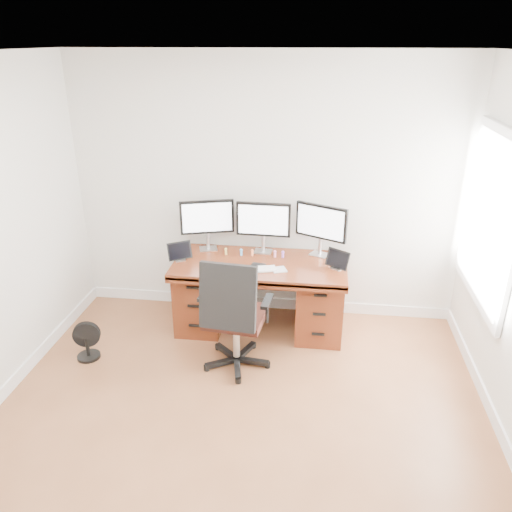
# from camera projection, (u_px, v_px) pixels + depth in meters

# --- Properties ---
(ground) EXTENTS (4.50, 4.50, 0.00)m
(ground) POSITION_uv_depth(u_px,v_px,m) (229.00, 460.00, 3.58)
(ground) COLOR brown
(ground) RESTS_ON ground
(back_wall) EXTENTS (4.00, 0.10, 2.70)m
(back_wall) POSITION_uv_depth(u_px,v_px,m) (266.00, 191.00, 5.09)
(back_wall) COLOR silver
(back_wall) RESTS_ON ground
(desk) EXTENTS (1.70, 0.80, 0.75)m
(desk) POSITION_uv_depth(u_px,v_px,m) (260.00, 292.00, 5.08)
(desk) COLOR #5A2512
(desk) RESTS_ON ground
(office_chair) EXTENTS (0.65, 0.65, 1.11)m
(office_chair) POSITION_uv_depth(u_px,v_px,m) (235.00, 333.00, 4.46)
(office_chair) COLOR black
(office_chair) RESTS_ON ground
(floor_fan) EXTENTS (0.26, 0.22, 0.37)m
(floor_fan) POSITION_uv_depth(u_px,v_px,m) (87.00, 341.00, 4.66)
(floor_fan) COLOR black
(floor_fan) RESTS_ON ground
(monitor_left) EXTENTS (0.54, 0.20, 0.53)m
(monitor_left) POSITION_uv_depth(u_px,v_px,m) (207.00, 219.00, 5.10)
(monitor_left) COLOR silver
(monitor_left) RESTS_ON desk
(monitor_center) EXTENTS (0.55, 0.15, 0.53)m
(monitor_center) POSITION_uv_depth(u_px,v_px,m) (263.00, 221.00, 5.03)
(monitor_center) COLOR silver
(monitor_center) RESTS_ON desk
(monitor_right) EXTENTS (0.51, 0.27, 0.53)m
(monitor_right) POSITION_uv_depth(u_px,v_px,m) (321.00, 224.00, 4.96)
(monitor_right) COLOR silver
(monitor_right) RESTS_ON desk
(tablet_left) EXTENTS (0.24, 0.18, 0.19)m
(tablet_left) POSITION_uv_depth(u_px,v_px,m) (179.00, 252.00, 4.93)
(tablet_left) COLOR silver
(tablet_left) RESTS_ON desk
(tablet_right) EXTENTS (0.24, 0.19, 0.19)m
(tablet_right) POSITION_uv_depth(u_px,v_px,m) (337.00, 261.00, 4.75)
(tablet_right) COLOR silver
(tablet_right) RESTS_ON desk
(keyboard) EXTENTS (0.33, 0.20, 0.01)m
(keyboard) POSITION_uv_depth(u_px,v_px,m) (260.00, 269.00, 4.76)
(keyboard) COLOR silver
(keyboard) RESTS_ON desk
(trackpad) EXTENTS (0.17, 0.17, 0.01)m
(trackpad) POSITION_uv_depth(u_px,v_px,m) (279.00, 270.00, 4.76)
(trackpad) COLOR silver
(trackpad) RESTS_ON desk
(drawing_tablet) EXTENTS (0.23, 0.19, 0.01)m
(drawing_tablet) POSITION_uv_depth(u_px,v_px,m) (230.00, 269.00, 4.76)
(drawing_tablet) COLOR black
(drawing_tablet) RESTS_ON desk
(phone) EXTENTS (0.14, 0.09, 0.01)m
(phone) POSITION_uv_depth(u_px,v_px,m) (259.00, 265.00, 4.86)
(phone) COLOR black
(phone) RESTS_ON desk
(figurine_yellow) EXTENTS (0.03, 0.03, 0.07)m
(figurine_yellow) POSITION_uv_depth(u_px,v_px,m) (226.00, 251.00, 5.08)
(figurine_yellow) COLOR #DEC762
(figurine_yellow) RESTS_ON desk
(figurine_blue) EXTENTS (0.03, 0.03, 0.07)m
(figurine_blue) POSITION_uv_depth(u_px,v_px,m) (241.00, 252.00, 5.06)
(figurine_blue) COLOR #5AA3E7
(figurine_blue) RESTS_ON desk
(figurine_orange) EXTENTS (0.03, 0.03, 0.07)m
(figurine_orange) POSITION_uv_depth(u_px,v_px,m) (252.00, 252.00, 5.05)
(figurine_orange) COLOR #FE804A
(figurine_orange) RESTS_ON desk
(figurine_pink) EXTENTS (0.03, 0.03, 0.07)m
(figurine_pink) POSITION_uv_depth(u_px,v_px,m) (275.00, 253.00, 5.02)
(figurine_pink) COLOR pink
(figurine_pink) RESTS_ON desk
(figurine_purple) EXTENTS (0.03, 0.03, 0.07)m
(figurine_purple) POSITION_uv_depth(u_px,v_px,m) (283.00, 254.00, 5.01)
(figurine_purple) COLOR #9D5AD9
(figurine_purple) RESTS_ON desk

